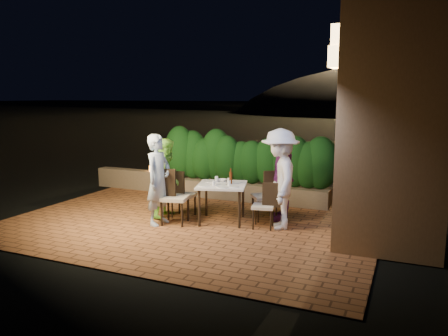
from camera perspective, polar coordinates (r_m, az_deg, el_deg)
The scene contains 32 objects.
ground at distance 8.52m, azimuth -4.71°, elevation -7.36°, with size 400.00×400.00×0.00m, color black.
terrace_floor at distance 8.96m, azimuth -3.19°, elevation -6.86°, with size 7.00×6.00×0.15m, color brown.
building_wall at distance 9.18m, azimuth 22.06°, elevation 9.15°, with size 1.60×5.00×5.00m, color brown.
window_pane at distance 8.75m, azimuth 16.63°, elevation 6.19°, with size 0.08×1.00×1.40m, color black.
window_frame at distance 8.75m, azimuth 16.57°, elevation 6.19°, with size 0.06×1.15×1.55m, color black.
planter at distance 10.41m, azimuth 2.25°, elevation -2.99°, with size 4.20×0.55×0.40m, color #736249.
hedge at distance 10.27m, azimuth 2.27°, elevation 1.10°, with size 4.00×0.70×1.10m, color #103910, non-canonical shape.
parapet at distance 11.80m, azimuth -11.46°, elevation -1.46°, with size 2.20×0.30×0.50m, color #736249.
hill at distance 67.51m, azimuth 21.84°, elevation 3.22°, with size 52.00×40.00×22.00m, color black.
fortress at distance 67.69m, azimuth 22.61°, elevation 15.51°, with size 26.00×8.00×8.00m, color #FFCC7A, non-canonical shape.
dining_table at distance 8.50m, azimuth -0.27°, elevation -4.59°, with size 0.91×0.91×0.75m, color white, non-canonical shape.
plate_nw at distance 8.26m, azimuth -2.67°, elevation -2.31°, with size 0.20×0.20×0.01m, color white.
plate_sw at distance 8.64m, azimuth -1.79°, elevation -1.79°, with size 0.21×0.21×0.01m, color white.
plate_ne at distance 8.17m, azimuth 1.24°, elevation -2.44°, with size 0.20×0.20×0.01m, color white.
plate_se at distance 8.61m, azimuth 1.76°, elevation -1.82°, with size 0.20×0.20×0.01m, color white.
plate_centre at distance 8.38m, azimuth -0.43°, elevation -2.12°, with size 0.22×0.22×0.01m, color white.
plate_front at distance 8.13m, azimuth -0.18°, elevation -2.48°, with size 0.24×0.24×0.01m, color white.
glass_nw at distance 8.26m, azimuth -1.38°, elevation -1.98°, with size 0.06×0.06×0.10m, color silver.
glass_sw at distance 8.62m, azimuth -0.98°, elevation -1.46°, with size 0.07×0.07×0.12m, color silver.
glass_ne at distance 8.28m, azimuth 0.69°, elevation -1.97°, with size 0.06×0.06×0.10m, color silver.
glass_se at distance 8.50m, azimuth 0.65°, elevation -1.66°, with size 0.06×0.06×0.10m, color silver.
beer_bottle at distance 8.40m, azimuth 0.89°, elevation -1.08°, with size 0.06×0.06×0.31m, color #49200C, non-canonical shape.
bowl at distance 8.70m, azimuth -0.28°, elevation -1.60°, with size 0.18×0.18×0.04m, color white.
chair_left_front at distance 8.41m, azimuth -6.46°, elevation -3.72°, with size 0.49×0.49×1.06m, color black, non-canonical shape.
chair_left_back at distance 8.89m, azimuth -5.30°, elevation -3.42°, with size 0.43×0.43×0.93m, color black, non-canonical shape.
chair_right_front at distance 8.14m, azimuth 5.14°, elevation -4.87°, with size 0.40×0.40×0.86m, color black, non-canonical shape.
chair_right_back at distance 8.68m, azimuth 5.32°, elevation -3.58°, with size 0.45×0.45×0.98m, color black, non-canonical shape.
diner_blue at distance 8.35m, azimuth -8.56°, elevation -1.52°, with size 0.63×0.41×1.73m, color #A0B8CE.
diner_green at distance 8.87m, azimuth -7.40°, elevation -1.29°, with size 0.78×0.60×1.60m, color #82D642.
diner_white at distance 8.06m, azimuth 7.32°, elevation -1.44°, with size 1.20×0.69×1.85m, color white.
diner_purple at distance 8.63m, azimuth 7.67°, elevation -1.07°, with size 1.03×0.43×1.75m, color #692673.
parapet_lamp at distance 11.47m, azimuth -9.50°, elevation -0.08°, with size 0.10×0.10×0.14m, color orange.
Camera 1 is at (3.88, -7.18, 2.42)m, focal length 35.00 mm.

